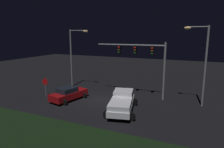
# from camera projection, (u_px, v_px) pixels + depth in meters

# --- Properties ---
(ground_plane) EXTENTS (80.00, 80.00, 0.00)m
(ground_plane) POSITION_uv_depth(u_px,v_px,m) (102.00, 100.00, 22.90)
(ground_plane) COLOR black
(grass_median) EXTENTS (24.98, 5.41, 0.10)m
(grass_median) POSITION_uv_depth(u_px,v_px,m) (44.00, 136.00, 14.61)
(grass_median) COLOR black
(grass_median) RESTS_ON ground_plane
(pickup_truck) EXTENTS (3.75, 5.72, 1.80)m
(pickup_truck) POSITION_uv_depth(u_px,v_px,m) (122.00, 101.00, 19.39)
(pickup_truck) COLOR silver
(pickup_truck) RESTS_ON ground_plane
(car_sedan) EXTENTS (3.02, 4.67, 1.51)m
(car_sedan) POSITION_uv_depth(u_px,v_px,m) (68.00, 94.00, 22.67)
(car_sedan) COLOR maroon
(car_sedan) RESTS_ON ground_plane
(traffic_signal_gantry) EXTENTS (8.32, 0.56, 6.50)m
(traffic_signal_gantry) POSITION_uv_depth(u_px,v_px,m) (143.00, 56.00, 22.99)
(traffic_signal_gantry) COLOR slate
(traffic_signal_gantry) RESTS_ON ground_plane
(street_lamp_left) EXTENTS (2.88, 0.44, 7.95)m
(street_lamp_left) POSITION_uv_depth(u_px,v_px,m) (75.00, 51.00, 27.54)
(street_lamp_left) COLOR slate
(street_lamp_left) RESTS_ON ground_plane
(street_lamp_right) EXTENTS (2.38, 0.44, 8.20)m
(street_lamp_right) POSITION_uv_depth(u_px,v_px,m) (201.00, 57.00, 20.10)
(street_lamp_right) COLOR slate
(street_lamp_right) RESTS_ON ground_plane
(stop_sign) EXTENTS (0.76, 0.08, 2.23)m
(stop_sign) POSITION_uv_depth(u_px,v_px,m) (45.00, 84.00, 23.64)
(stop_sign) COLOR slate
(stop_sign) RESTS_ON ground_plane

